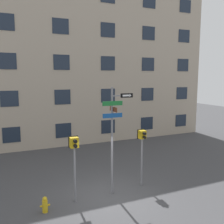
% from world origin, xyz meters
% --- Properties ---
extents(ground_plane, '(60.00, 60.00, 0.00)m').
position_xyz_m(ground_plane, '(0.00, 0.00, 0.00)').
color(ground_plane, '#424244').
extents(building_facade, '(24.00, 0.64, 11.88)m').
position_xyz_m(building_facade, '(-0.00, 8.57, 5.94)').
color(building_facade, tan).
rests_on(building_facade, ground_plane).
extents(street_sign_pole, '(1.39, 0.71, 4.54)m').
position_xyz_m(street_sign_pole, '(0.37, 0.27, 2.73)').
color(street_sign_pole, slate).
rests_on(street_sign_pole, ground_plane).
extents(pedestrian_signal_left, '(0.39, 0.40, 2.67)m').
position_xyz_m(pedestrian_signal_left, '(-1.34, 0.20, 2.10)').
color(pedestrian_signal_left, slate).
rests_on(pedestrian_signal_left, ground_plane).
extents(pedestrian_signal_right, '(0.35, 0.40, 2.61)m').
position_xyz_m(pedestrian_signal_right, '(1.86, 0.47, 2.03)').
color(pedestrian_signal_right, slate).
rests_on(pedestrian_signal_right, ground_plane).
extents(fire_hydrant, '(0.36, 0.20, 0.60)m').
position_xyz_m(fire_hydrant, '(-2.56, -0.12, 0.29)').
color(fire_hydrant, gold).
rests_on(fire_hydrant, ground_plane).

